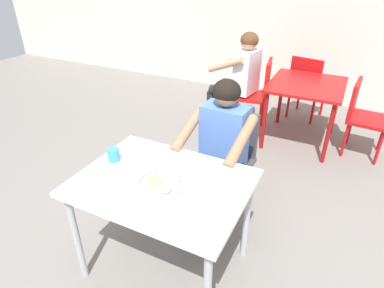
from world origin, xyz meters
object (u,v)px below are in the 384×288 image
object	(u,v)px
thali_tray	(162,183)
drinking_cup	(114,154)
table_foreground	(163,192)
chair_red_right	(362,113)
chair_foreground	(229,155)
patron_background	(240,73)
table_background_red	(306,91)
chair_red_far	(307,83)
chair_red_left	(257,91)
diner_foreground	(219,144)

from	to	relation	value
thali_tray	drinking_cup	distance (m)	0.43
table_foreground	chair_red_right	distance (m)	2.56
chair_foreground	drinking_cup	bearing A→B (deg)	-123.74
thali_tray	chair_red_right	xyz separation A→B (m)	(1.07, 2.35, -0.27)
thali_tray	patron_background	distance (m)	2.38
table_background_red	chair_red_far	distance (m)	0.68
chair_red_left	chair_red_far	distance (m)	0.80
chair_foreground	table_background_red	xyz separation A→B (m)	(0.35, 1.45, 0.14)
chair_red_left	diner_foreground	bearing A→B (deg)	-83.29
diner_foreground	chair_red_left	bearing A→B (deg)	96.71
patron_background	chair_red_right	bearing A→B (deg)	-0.31
diner_foreground	chair_red_right	world-z (taller)	diner_foreground
patron_background	table_foreground	bearing A→B (deg)	-82.24
thali_tray	drinking_cup	world-z (taller)	drinking_cup
thali_tray	chair_red_far	size ratio (longest dim) A/B	0.34
table_foreground	table_background_red	world-z (taller)	table_foreground
table_background_red	patron_background	xyz separation A→B (m)	(-0.79, 0.01, 0.09)
drinking_cup	chair_foreground	xyz separation A→B (m)	(0.53, 0.79, -0.29)
drinking_cup	diner_foreground	xyz separation A→B (m)	(0.52, 0.57, -0.08)
drinking_cup	thali_tray	bearing A→B (deg)	-12.12
chair_red_left	chair_red_far	xyz separation A→B (m)	(0.49, 0.64, -0.02)
thali_tray	drinking_cup	size ratio (longest dim) A/B	3.36
chair_red_far	thali_tray	bearing A→B (deg)	-97.29
patron_background	chair_red_left	bearing A→B (deg)	2.59
table_background_red	diner_foreground	bearing A→B (deg)	-102.16
chair_red_left	chair_red_right	world-z (taller)	chair_red_left
thali_tray	patron_background	bearing A→B (deg)	98.04
diner_foreground	chair_red_right	size ratio (longest dim) A/B	1.46
drinking_cup	patron_background	bearing A→B (deg)	87.70
thali_tray	diner_foreground	bearing A→B (deg)	81.67
drinking_cup	chair_red_far	bearing A→B (deg)	74.49
thali_tray	chair_red_left	distance (m)	2.38
table_background_red	chair_red_far	xyz separation A→B (m)	(-0.07, 0.66, -0.13)
drinking_cup	diner_foreground	size ratio (longest dim) A/B	0.07
thali_tray	table_background_red	size ratio (longest dim) A/B	0.32
thali_tray	chair_red_left	size ratio (longest dim) A/B	0.32
chair_red_right	patron_background	size ratio (longest dim) A/B	0.67
drinking_cup	chair_red_far	distance (m)	3.03
thali_tray	table_background_red	bearing A→B (deg)	78.91
chair_red_left	chair_red_far	size ratio (longest dim) A/B	1.06
chair_red_far	chair_red_left	bearing A→B (deg)	-127.51
table_background_red	chair_red_right	distance (m)	0.63
drinking_cup	table_foreground	bearing A→B (deg)	-7.86
chair_red_left	patron_background	size ratio (longest dim) A/B	0.75
chair_red_right	thali_tray	bearing A→B (deg)	-114.52
table_foreground	thali_tray	distance (m)	0.10
table_background_red	chair_red_far	size ratio (longest dim) A/B	1.05
thali_tray	table_background_red	world-z (taller)	thali_tray
table_background_red	drinking_cup	bearing A→B (deg)	-111.41
diner_foreground	chair_red_left	size ratio (longest dim) A/B	1.31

